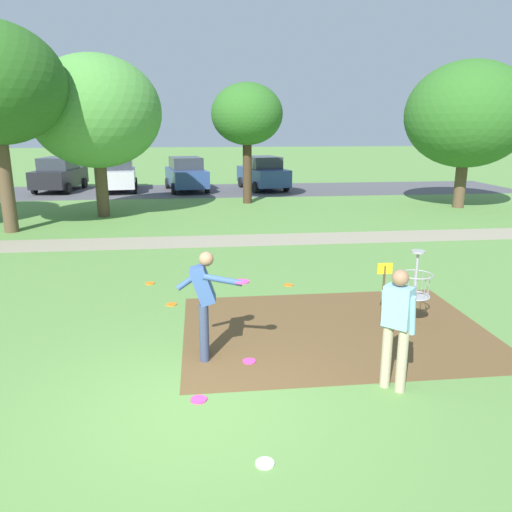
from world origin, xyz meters
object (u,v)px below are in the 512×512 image
at_px(frisbee_mid_grass, 249,361).
at_px(frisbee_far_right, 289,285).
at_px(tree_mid_center, 96,112).
at_px(frisbee_near_basket, 171,304).
at_px(frisbee_scattered_a, 150,283).
at_px(tree_near_right, 467,115).
at_px(frisbee_scattered_b, 199,400).
at_px(player_waiting_left, 204,298).
at_px(parked_car_leftmost, 59,174).
at_px(player_foreground_watching, 397,323).
at_px(parked_car_center_left, 118,174).
at_px(disc_golf_basket, 412,285).
at_px(frisbee_far_left, 265,463).
at_px(parked_car_center_right, 186,174).
at_px(parked_car_rightmost, 263,173).
at_px(tree_mid_right, 247,115).

xyz_separation_m(frisbee_mid_grass, frisbee_far_right, (1.27, 3.63, 0.00)).
bearing_deg(tree_mid_center, frisbee_far_right, -58.93).
distance_m(frisbee_near_basket, frisbee_scattered_a, 1.56).
bearing_deg(frisbee_far_right, frisbee_scattered_a, 171.27).
relative_size(frisbee_mid_grass, tree_near_right, 0.03).
xyz_separation_m(frisbee_scattered_a, tree_near_right, (12.59, 9.58, 3.94)).
bearing_deg(frisbee_scattered_b, player_waiting_left, 84.48).
bearing_deg(player_waiting_left, parked_car_leftmost, 109.72).
relative_size(player_foreground_watching, tree_mid_center, 0.28).
bearing_deg(frisbee_far_right, parked_car_center_left, 109.91).
height_order(disc_golf_basket, frisbee_scattered_b, disc_golf_basket).
distance_m(player_foreground_watching, frisbee_far_right, 4.78).
xyz_separation_m(frisbee_far_left, frisbee_scattered_a, (-1.81, 6.50, 0.00)).
distance_m(frisbee_scattered_b, tree_mid_center, 15.25).
bearing_deg(disc_golf_basket, tree_near_right, 58.60).
relative_size(frisbee_near_basket, frisbee_scattered_b, 0.99).
xyz_separation_m(disc_golf_basket, frisbee_far_right, (-1.78, 2.48, -0.74)).
relative_size(player_waiting_left, parked_car_center_right, 0.38).
distance_m(disc_golf_basket, frisbee_near_basket, 4.68).
bearing_deg(parked_car_center_left, disc_golf_basket, -67.90).
bearing_deg(tree_mid_center, frisbee_near_basket, -73.17).
xyz_separation_m(tree_near_right, parked_car_center_right, (-12.09, 7.21, -3.03)).
bearing_deg(parked_car_rightmost, tree_mid_right, -105.32).
relative_size(frisbee_scattered_b, parked_car_rightmost, 0.05).
relative_size(player_waiting_left, tree_mid_right, 0.32).
bearing_deg(frisbee_far_left, parked_car_leftmost, 108.98).
distance_m(player_waiting_left, frisbee_scattered_a, 4.20).
relative_size(frisbee_far_left, parked_car_rightmost, 0.05).
bearing_deg(tree_near_right, tree_mid_center, -178.22).
bearing_deg(frisbee_scattered_b, parked_car_rightmost, 80.50).
distance_m(frisbee_far_right, parked_car_center_right, 17.50).
xyz_separation_m(frisbee_mid_grass, parked_car_leftmost, (-8.32, 21.60, 0.91)).
bearing_deg(parked_car_center_right, tree_mid_center, -112.15).
distance_m(tree_mid_center, tree_mid_right, 6.67).
bearing_deg(player_waiting_left, parked_car_rightmost, 80.26).
xyz_separation_m(player_waiting_left, frisbee_near_basket, (-0.66, 2.44, -0.98)).
xyz_separation_m(frisbee_scattered_a, parked_car_center_left, (-3.24, 17.14, 0.91)).
height_order(frisbee_far_right, frisbee_scattered_b, same).
bearing_deg(frisbee_scattered_b, parked_car_leftmost, 108.45).
relative_size(parked_car_leftmost, parked_car_center_left, 1.00).
distance_m(player_foreground_watching, parked_car_center_left, 23.34).
xyz_separation_m(frisbee_near_basket, parked_car_rightmost, (4.23, 18.38, 0.91)).
xyz_separation_m(disc_golf_basket, parked_car_center_left, (-8.17, 20.11, 0.17)).
relative_size(frisbee_scattered_a, tree_mid_center, 0.04).
bearing_deg(frisbee_scattered_a, tree_mid_right, 73.98).
relative_size(disc_golf_basket, frisbee_scattered_b, 6.43).
height_order(frisbee_far_left, parked_car_leftmost, parked_car_leftmost).
relative_size(disc_golf_basket, player_waiting_left, 0.81).
height_order(frisbee_scattered_b, parked_car_center_left, parked_car_center_left).
distance_m(player_foreground_watching, frisbee_mid_grass, 2.34).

